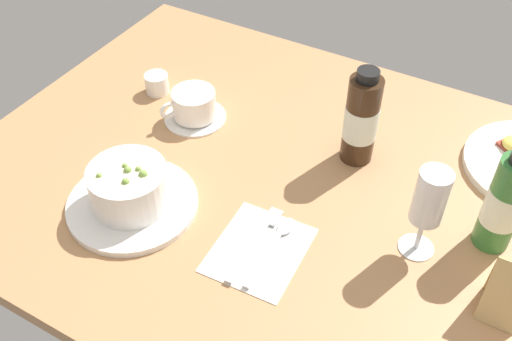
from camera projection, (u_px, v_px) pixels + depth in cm
name	position (u px, v px, depth cm)	size (l,w,h in cm)	color
ground_plane	(276.00, 184.00, 105.34)	(110.00, 84.00, 3.00)	#B27F51
porridge_bowl	(130.00, 191.00, 96.59)	(21.92, 21.92, 9.05)	white
cutlery_setting	(261.00, 247.00, 92.53)	(14.38, 17.04, 0.90)	white
coffee_cup	(194.00, 106.00, 114.38)	(12.18, 12.26, 6.24)	white
creamer_jug	(157.00, 83.00, 121.59)	(4.84, 5.84, 4.77)	white
wine_glass	(429.00, 201.00, 85.45)	(5.63, 5.63, 16.18)	white
sauce_bottle_green	(505.00, 204.00, 87.94)	(5.79, 5.79, 18.33)	#337233
sauce_bottle_brown	(361.00, 119.00, 102.40)	(5.99, 5.99, 18.72)	#382314
menu_card	(509.00, 288.00, 80.93)	(5.59, 6.36, 10.61)	tan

